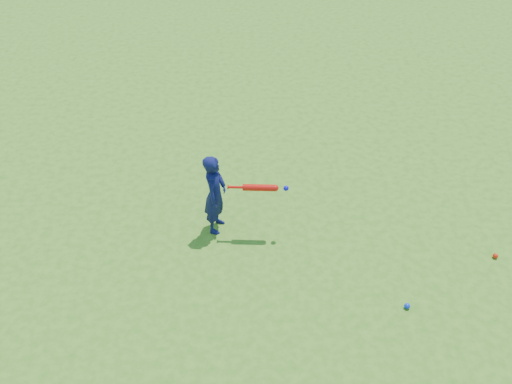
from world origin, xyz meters
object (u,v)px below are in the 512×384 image
child (215,194)px  ground_ball_red (495,256)px  ground_ball_blue (407,306)px  bat_swing (262,188)px

child → ground_ball_red: child is taller
child → ground_ball_red: (3.37, -0.65, -0.52)m
ground_ball_red → ground_ball_blue: (-1.25, -0.73, 0.00)m
child → ground_ball_red: bearing=-86.4°
ground_ball_red → bat_swing: bat_swing is taller
ground_ball_red → ground_ball_blue: size_ratio=0.97×
ground_ball_blue → ground_ball_red: bearing=30.4°
child → ground_ball_blue: size_ratio=16.63×
child → ground_ball_blue: child is taller
child → ground_ball_blue: bearing=-108.6°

